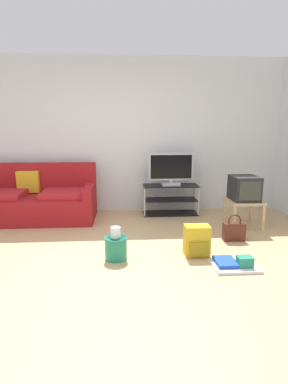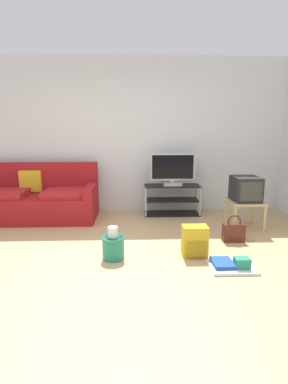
# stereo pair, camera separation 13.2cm
# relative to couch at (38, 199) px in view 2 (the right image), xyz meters

# --- Properties ---
(ground_plane) EXTENTS (9.00, 9.80, 0.02)m
(ground_plane) POSITION_rel_couch_xyz_m (1.28, -1.93, -0.34)
(ground_plane) COLOR tan
(wall_back) EXTENTS (9.00, 0.10, 2.70)m
(wall_back) POSITION_rel_couch_xyz_m (1.28, 0.52, 1.02)
(wall_back) COLOR silver
(wall_back) RESTS_ON ground_plane
(couch) EXTENTS (1.92, 0.89, 0.91)m
(couch) POSITION_rel_couch_xyz_m (0.00, 0.00, 0.00)
(couch) COLOR maroon
(couch) RESTS_ON ground_plane
(tv_stand) EXTENTS (0.96, 0.39, 0.52)m
(tv_stand) POSITION_rel_couch_xyz_m (2.26, 0.16, -0.07)
(tv_stand) COLOR black
(tv_stand) RESTS_ON ground_plane
(flat_tv) EXTENTS (0.77, 0.22, 0.55)m
(flat_tv) POSITION_rel_couch_xyz_m (2.26, 0.14, 0.46)
(flat_tv) COLOR #B2B2B7
(flat_tv) RESTS_ON tv_stand
(side_table) EXTENTS (0.50, 0.50, 0.42)m
(side_table) POSITION_rel_couch_xyz_m (3.28, -0.61, 0.02)
(side_table) COLOR tan
(side_table) RESTS_ON ground_plane
(crt_tv) EXTENTS (0.39, 0.44, 0.36)m
(crt_tv) POSITION_rel_couch_xyz_m (3.28, -0.59, 0.27)
(crt_tv) COLOR #232326
(crt_tv) RESTS_ON side_table
(backpack) EXTENTS (0.29, 0.26, 0.36)m
(backpack) POSITION_rel_couch_xyz_m (2.31, -1.64, -0.15)
(backpack) COLOR gold
(backpack) RESTS_ON ground_plane
(handbag) EXTENTS (0.29, 0.11, 0.37)m
(handbag) POSITION_rel_couch_xyz_m (2.92, -1.20, -0.19)
(handbag) COLOR #4C2319
(handbag) RESTS_ON ground_plane
(cleaning_bucket) EXTENTS (0.27, 0.27, 0.39)m
(cleaning_bucket) POSITION_rel_couch_xyz_m (1.35, -1.69, -0.17)
(cleaning_bucket) COLOR #238466
(cleaning_bucket) RESTS_ON ground_plane
(floor_tray) EXTENTS (0.48, 0.36, 0.14)m
(floor_tray) POSITION_rel_couch_xyz_m (2.65, -2.00, -0.29)
(floor_tray) COLOR silver
(floor_tray) RESTS_ON ground_plane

